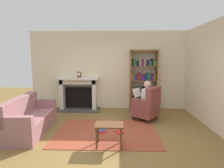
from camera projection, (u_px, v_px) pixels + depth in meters
The scene contains 12 objects.
ground at pixel (106, 138), 4.10m from camera, with size 14.00×14.00×0.00m, color olive.
back_wall at pixel (111, 70), 6.44m from camera, with size 5.60×0.10×2.70m, color beige.
side_wall_right at pixel (204, 73), 5.06m from camera, with size 0.10×5.20×2.70m, color beige.
area_rug at pixel (107, 132), 4.39m from camera, with size 2.40×1.80×0.01m, color #9A442C.
fireplace at pixel (79, 93), 6.33m from camera, with size 1.42×0.64×1.13m.
mantel_clock at pixel (79, 75), 6.14m from camera, with size 0.14×0.14×0.20m.
bookshelf at pixel (144, 82), 6.23m from camera, with size 0.91×0.32×2.05m.
armchair_reading at pixel (147, 106), 5.21m from camera, with size 0.88×0.88×0.97m.
seated_reader at pixel (144, 98), 5.26m from camera, with size 0.59×0.56×1.14m.
sofa_floral at pixel (29, 119), 4.36m from camera, with size 0.82×1.74×0.85m.
side_table at pixel (109, 128), 3.65m from camera, with size 0.56×0.39×0.47m.
scattered_books at pixel (108, 131), 4.38m from camera, with size 0.66×0.30×0.04m.
Camera 1 is at (0.28, -3.89, 1.75)m, focal length 29.33 mm.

